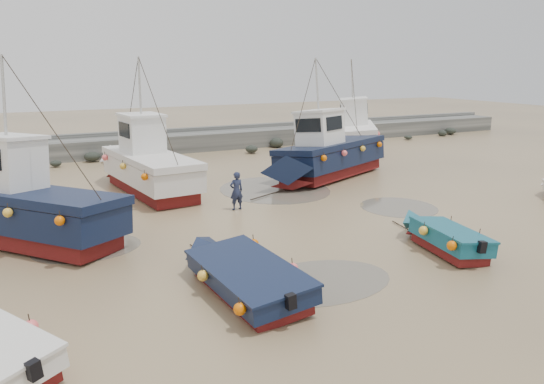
{
  "coord_description": "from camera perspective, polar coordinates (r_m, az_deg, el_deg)",
  "views": [
    {
      "loc": [
        -9.6,
        -13.42,
        5.96
      ],
      "look_at": [
        -1.22,
        3.3,
        1.4
      ],
      "focal_mm": 35.0,
      "sensor_mm": 36.0,
      "label": 1
    }
  ],
  "objects": [
    {
      "name": "dinghy_1",
      "position": [
        14.38,
        -3.09,
        -8.47
      ],
      "size": [
        2.43,
        6.67,
        1.43
      ],
      "rotation": [
        0.0,
        0.0,
        0.05
      ],
      "color": "maroon",
      "rests_on": "ground"
    },
    {
      "name": "puddle_c",
      "position": [
        18.69,
        -19.26,
        -5.68
      ],
      "size": [
        3.51,
        3.51,
        0.01
      ],
      "primitive_type": "cylinder",
      "color": "#5F594B",
      "rests_on": "ground"
    },
    {
      "name": "ground",
      "position": [
        17.54,
        8.49,
        -6.32
      ],
      "size": [
        120.0,
        120.0,
        0.0
      ],
      "primitive_type": "plane",
      "color": "#A1865E",
      "rests_on": "ground"
    },
    {
      "name": "dinghy_2",
      "position": [
        18.18,
        17.87,
        -4.24
      ],
      "size": [
        2.21,
        5.1,
        1.43
      ],
      "rotation": [
        0.0,
        0.0,
        -0.17
      ],
      "color": "maroon",
      "rests_on": "ground"
    },
    {
      "name": "cabin_boat_1",
      "position": [
        25.87,
        -13.46,
        3.03
      ],
      "size": [
        3.39,
        10.21,
        6.22
      ],
      "rotation": [
        0.0,
        0.0,
        0.12
      ],
      "color": "maroon",
      "rests_on": "ground"
    },
    {
      "name": "puddle_a",
      "position": [
        15.11,
        5.08,
        -9.56
      ],
      "size": [
        4.35,
        4.35,
        0.01
      ],
      "primitive_type": "cylinder",
      "color": "#5F594B",
      "rests_on": "ground"
    },
    {
      "name": "puddle_d",
      "position": [
        25.67,
        0.27,
        0.29
      ],
      "size": [
        5.24,
        5.24,
        0.01
      ],
      "primitive_type": "cylinder",
      "color": "#5F594B",
      "rests_on": "ground"
    },
    {
      "name": "cabin_boat_2",
      "position": [
        28.03,
        5.91,
        4.12
      ],
      "size": [
        9.94,
        5.83,
        6.22
      ],
      "rotation": [
        0.0,
        0.0,
        2.0
      ],
      "color": "maroon",
      "rests_on": "ground"
    },
    {
      "name": "seawall",
      "position": [
        37.09,
        -11.3,
        5.17
      ],
      "size": [
        60.0,
        4.92,
        1.5
      ],
      "color": "gray",
      "rests_on": "ground"
    },
    {
      "name": "cabin_boat_3",
      "position": [
        37.13,
        9.07,
        6.45
      ],
      "size": [
        5.98,
        8.34,
        6.22
      ],
      "rotation": [
        0.0,
        0.0,
        -0.57
      ],
      "color": "maroon",
      "rests_on": "ground"
    },
    {
      "name": "puddle_b",
      "position": [
        23.15,
        13.46,
        -1.59
      ],
      "size": [
        3.18,
        3.18,
        0.01
      ],
      "primitive_type": "cylinder",
      "color": "#5F594B",
      "rests_on": "ground"
    },
    {
      "name": "cabin_boat_0",
      "position": [
        19.79,
        -26.0,
        -1.19
      ],
      "size": [
        7.2,
        8.36,
        6.22
      ],
      "rotation": [
        0.0,
        0.0,
        0.69
      ],
      "color": "maroon",
      "rests_on": "ground"
    },
    {
      "name": "person",
      "position": [
        22.21,
        -3.81,
        -1.9
      ],
      "size": [
        0.6,
        0.41,
        1.61
      ],
      "primitive_type": "imported",
      "rotation": [
        0.0,
        0.0,
        3.18
      ],
      "color": "#1D233D",
      "rests_on": "ground"
    }
  ]
}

